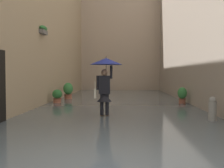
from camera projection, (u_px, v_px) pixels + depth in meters
ground_plane at (118, 103)px, 13.76m from camera, size 60.00×60.00×0.00m
flood_water at (118, 103)px, 13.76m from camera, size 7.55×25.67×0.08m
building_facade_far at (120, 19)px, 24.24m from camera, size 10.35×1.80×12.70m
person_wading at (105, 74)px, 9.19m from camera, size 1.09×1.09×2.10m
potted_plant_far_left at (182, 95)px, 12.93m from camera, size 0.44×0.44×0.85m
potted_plant_mid_right at (68, 91)px, 15.47m from camera, size 0.55×0.55×0.98m
potted_plant_far_right at (57, 96)px, 13.29m from camera, size 0.48×0.48×0.73m
mooring_bollard at (212, 110)px, 8.25m from camera, size 0.24×0.24×0.81m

